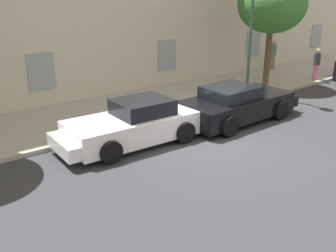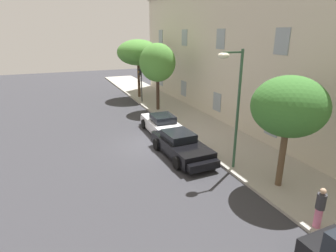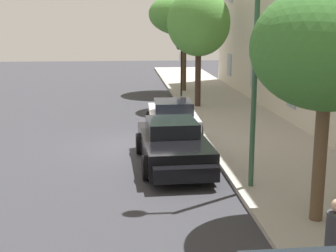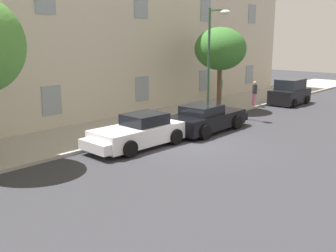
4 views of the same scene
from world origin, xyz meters
The scene contains 11 objects.
ground_plane centered at (0.00, 0.00, 0.00)m, with size 80.00×80.00×0.00m, color #333338.
sidewalk centered at (0.00, 4.60, 0.07)m, with size 60.00×4.36×0.14m, color #A8A399.
building_facade centered at (0.00, 8.55, 5.55)m, with size 39.73×4.04×11.06m.
sportscar_red_lead centered at (-2.33, 1.40, 0.63)m, with size 4.84×2.18×1.44m.
sportscar_yellow_flank centered at (2.29, 1.00, 0.63)m, with size 5.15×2.34×1.40m.
tree_near_kerb centered at (-13.87, 3.32, 4.99)m, with size 4.51×4.51×6.23m.
tree_midblock centered at (-7.98, 3.33, 4.46)m, with size 3.27×3.27×6.06m.
tree_far_end centered at (7.18, 3.74, 3.99)m, with size 3.28×3.28×5.21m.
traffic_light centered at (-11.50, 2.79, 2.57)m, with size 0.44×0.36×3.56m.
street_lamp centered at (4.79, 2.46, 4.37)m, with size 0.44×1.42×6.19m.
pedestrian_strolling centered at (10.11, 2.83, 0.98)m, with size 0.34×0.34×1.63m.
Camera 2 is at (16.01, -5.68, 7.07)m, focal length 29.85 mm.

